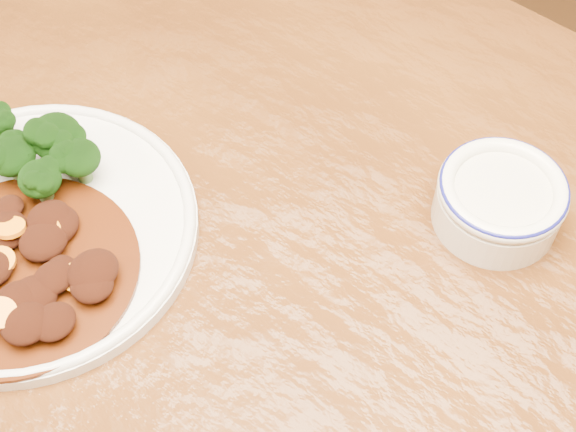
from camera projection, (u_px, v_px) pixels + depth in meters
The scene contains 5 objects.
dining_table at pixel (311, 352), 0.73m from camera, with size 1.58×1.04×0.75m.
dinner_plate at pixel (30, 230), 0.70m from camera, with size 0.30×0.30×0.02m.
broccoli_florets at pixel (28, 149), 0.71m from camera, with size 0.14×0.10×0.05m.
mince_stew at pixel (18, 263), 0.67m from camera, with size 0.20×0.20×0.03m.
dip_bowl at pixel (500, 200), 0.70m from camera, with size 0.11×0.11×0.05m.
Camera 1 is at (0.18, -0.28, 1.34)m, focal length 50.00 mm.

